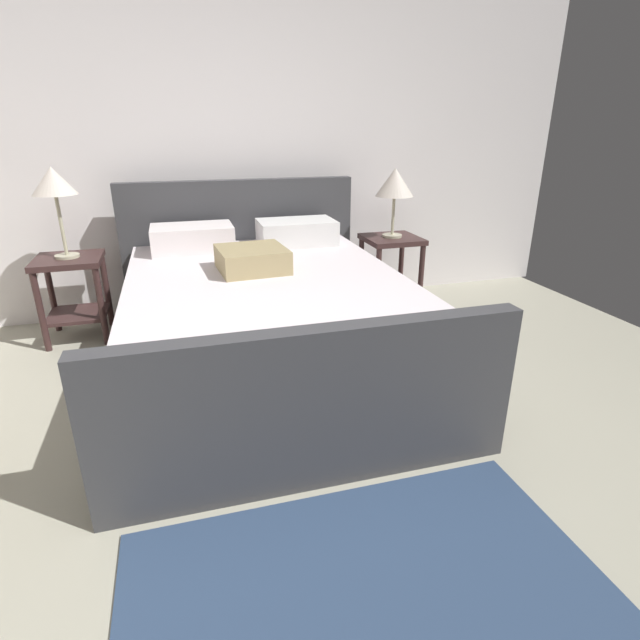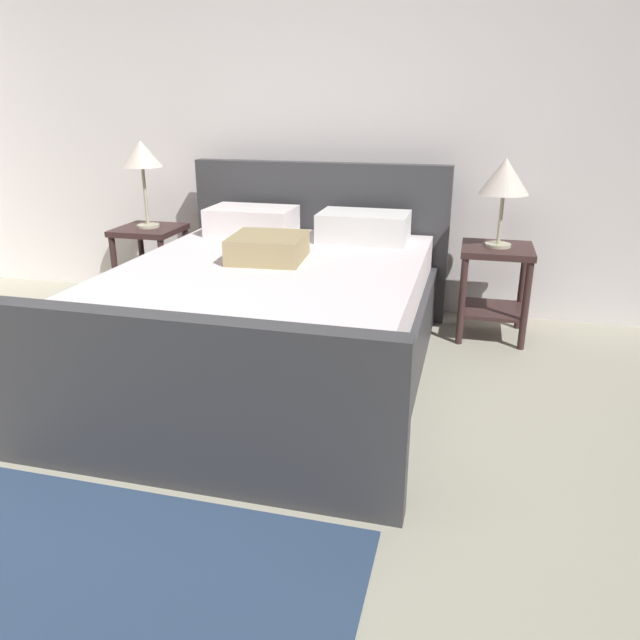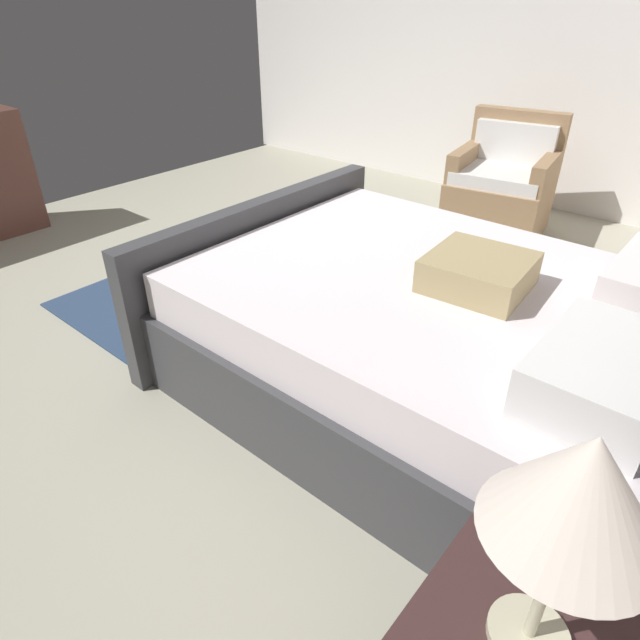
# 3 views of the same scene
# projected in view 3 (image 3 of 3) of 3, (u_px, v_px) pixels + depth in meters

# --- Properties ---
(ground_plane) EXTENTS (5.91, 5.40, 0.02)m
(ground_plane) POSITION_uv_depth(u_px,v_px,m) (242.00, 299.00, 3.50)
(ground_plane) COLOR #A4A08C
(wall_side_left) EXTENTS (0.12, 5.52, 2.59)m
(wall_side_left) POSITION_uv_depth(u_px,v_px,m) (481.00, 42.00, 4.78)
(wall_side_left) COLOR silver
(wall_side_left) RESTS_ON ground
(bed) EXTENTS (1.82, 2.33, 1.07)m
(bed) POSITION_uv_depth(u_px,v_px,m) (440.00, 338.00, 2.47)
(bed) COLOR #39393C
(bed) RESTS_ON ground
(table_lamp_right) EXTENTS (0.30, 0.30, 0.54)m
(table_lamp_right) POSITION_uv_depth(u_px,v_px,m) (580.00, 493.00, 0.86)
(table_lamp_right) COLOR #B7B293
(table_lamp_right) RESTS_ON nightstand_right
(armchair) EXTENTS (0.83, 0.82, 0.90)m
(armchair) POSITION_uv_depth(u_px,v_px,m) (502.00, 188.00, 4.30)
(armchair) COLOR #94724F
(armchair) RESTS_ON ground
(area_rug) EXTENTS (1.63, 1.09, 0.01)m
(area_rug) POSITION_uv_depth(u_px,v_px,m) (197.00, 285.00, 3.63)
(area_rug) COLOR navy
(area_rug) RESTS_ON ground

